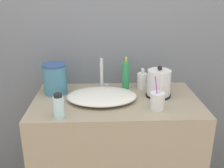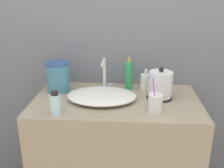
# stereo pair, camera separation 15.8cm
# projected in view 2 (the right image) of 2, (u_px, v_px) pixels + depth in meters

# --- Properties ---
(wall_back) EXTENTS (6.00, 0.04, 2.60)m
(wall_back) POSITION_uv_depth(u_px,v_px,m) (119.00, 30.00, 1.77)
(wall_back) COLOR slate
(wall_back) RESTS_ON ground_plane
(vanity_counter) EXTENTS (1.02, 0.58, 0.92)m
(vanity_counter) POSITION_uv_depth(u_px,v_px,m) (116.00, 162.00, 1.77)
(vanity_counter) COLOR gray
(vanity_counter) RESTS_ON ground_plane
(sink_basin) EXTENTS (0.42, 0.31, 0.05)m
(sink_basin) POSITION_uv_depth(u_px,v_px,m) (102.00, 96.00, 1.60)
(sink_basin) COLOR silver
(sink_basin) RESTS_ON vanity_counter
(faucet) EXTENTS (0.06, 0.15, 0.22)m
(faucet) POSITION_uv_depth(u_px,v_px,m) (105.00, 73.00, 1.71)
(faucet) COLOR silver
(faucet) RESTS_ON vanity_counter
(electric_kettle) EXTENTS (0.16, 0.16, 0.20)m
(electric_kettle) POSITION_uv_depth(u_px,v_px,m) (160.00, 86.00, 1.61)
(electric_kettle) COLOR black
(electric_kettle) RESTS_ON vanity_counter
(toothbrush_cup) EXTENTS (0.08, 0.08, 0.20)m
(toothbrush_cup) POSITION_uv_depth(u_px,v_px,m) (155.00, 103.00, 1.44)
(toothbrush_cup) COLOR silver
(toothbrush_cup) RESTS_ON vanity_counter
(lotion_bottle) EXTENTS (0.05, 0.05, 0.22)m
(lotion_bottle) POSITION_uv_depth(u_px,v_px,m) (129.00, 76.00, 1.74)
(lotion_bottle) COLOR #2D9956
(lotion_bottle) RESTS_ON vanity_counter
(shampoo_bottle) EXTENTS (0.06, 0.06, 0.13)m
(shampoo_bottle) POSITION_uv_depth(u_px,v_px,m) (55.00, 104.00, 1.40)
(shampoo_bottle) COLOR silver
(shampoo_bottle) RESTS_ON vanity_counter
(mouthwash_bottle) EXTENTS (0.07, 0.07, 0.14)m
(mouthwash_bottle) POSITION_uv_depth(u_px,v_px,m) (145.00, 82.00, 1.75)
(mouthwash_bottle) COLOR white
(mouthwash_bottle) RESTS_ON vanity_counter
(water_pitcher) EXTENTS (0.15, 0.15, 0.20)m
(water_pitcher) POSITION_uv_depth(u_px,v_px,m) (58.00, 77.00, 1.71)
(water_pitcher) COLOR teal
(water_pitcher) RESTS_ON vanity_counter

